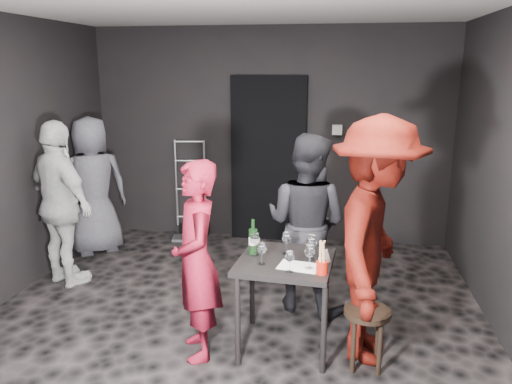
% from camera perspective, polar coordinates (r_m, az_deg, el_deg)
% --- Properties ---
extents(floor, '(4.50, 5.00, 0.02)m').
position_cam_1_polar(floor, '(4.44, -3.17, -15.67)').
color(floor, black).
rests_on(floor, ground).
extents(wall_back, '(4.50, 0.04, 2.70)m').
position_cam_1_polar(wall_back, '(6.37, 1.52, 6.43)').
color(wall_back, black).
rests_on(wall_back, ground).
extents(wall_front, '(4.50, 0.04, 2.70)m').
position_cam_1_polar(wall_front, '(1.75, -22.48, -16.49)').
color(wall_front, black).
rests_on(wall_front, ground).
extents(doorway, '(0.95, 0.10, 2.10)m').
position_cam_1_polar(doorway, '(6.36, 1.43, 3.68)').
color(doorway, black).
rests_on(doorway, ground).
extents(wallbox_upper, '(0.12, 0.06, 0.12)m').
position_cam_1_polar(wallbox_upper, '(6.25, 9.26, 7.02)').
color(wallbox_upper, '#B7B7B2').
rests_on(wallbox_upper, wall_back).
extents(wallbox_lower, '(0.10, 0.06, 0.14)m').
position_cam_1_polar(wallbox_lower, '(6.26, 11.08, 6.49)').
color(wallbox_lower, '#B7B7B2').
rests_on(wallbox_lower, wall_back).
extents(hand_truck, '(0.43, 0.36, 1.29)m').
position_cam_1_polar(hand_truck, '(6.66, -7.47, -3.22)').
color(hand_truck, '#B2B2B7').
rests_on(hand_truck, floor).
extents(tasting_table, '(0.72, 0.72, 0.75)m').
position_cam_1_polar(tasting_table, '(3.96, 3.37, -9.01)').
color(tasting_table, black).
rests_on(tasting_table, floor).
extents(stool, '(0.35, 0.35, 0.47)m').
position_cam_1_polar(stool, '(3.90, 12.56, -14.24)').
color(stool, black).
rests_on(stool, floor).
extents(server_red, '(0.58, 0.69, 1.60)m').
position_cam_1_polar(server_red, '(3.84, -6.82, -7.46)').
color(server_red, maroon).
rests_on(server_red, floor).
extents(woman_black, '(0.99, 0.78, 1.81)m').
position_cam_1_polar(woman_black, '(4.54, 5.78, -2.62)').
color(woman_black, black).
rests_on(woman_black, floor).
extents(man_maroon, '(0.99, 1.63, 2.36)m').
position_cam_1_polar(man_maroon, '(3.77, 13.68, -2.07)').
color(man_maroon, '#4A0C07').
rests_on(man_maroon, floor).
extents(bystander_cream, '(1.25, 1.03, 1.94)m').
position_cam_1_polar(bystander_cream, '(5.39, -21.51, -0.15)').
color(bystander_cream, silver).
rests_on(bystander_cream, floor).
extents(bystander_grey, '(1.00, 0.94, 1.82)m').
position_cam_1_polar(bystander_grey, '(6.22, -18.17, 1.42)').
color(bystander_grey, '#54535C').
rests_on(bystander_grey, floor).
extents(tasting_mat, '(0.33, 0.25, 0.00)m').
position_cam_1_polar(tasting_mat, '(3.80, 4.91, -8.47)').
color(tasting_mat, white).
rests_on(tasting_mat, tasting_table).
extents(wine_glass_a, '(0.08, 0.08, 0.19)m').
position_cam_1_polar(wine_glass_a, '(3.79, 0.66, -6.95)').
color(wine_glass_a, white).
rests_on(wine_glass_a, tasting_table).
extents(wine_glass_b, '(0.10, 0.10, 0.21)m').
position_cam_1_polar(wine_glass_b, '(3.96, -0.11, -5.84)').
color(wine_glass_b, white).
rests_on(wine_glass_b, tasting_table).
extents(wine_glass_c, '(0.08, 0.08, 0.20)m').
position_cam_1_polar(wine_glass_c, '(4.00, 3.49, -5.74)').
color(wine_glass_c, white).
rests_on(wine_glass_c, tasting_table).
extents(wine_glass_d, '(0.08, 0.08, 0.18)m').
position_cam_1_polar(wine_glass_d, '(3.67, 3.87, -7.81)').
color(wine_glass_d, white).
rests_on(wine_glass_d, tasting_table).
extents(wine_glass_e, '(0.10, 0.10, 0.21)m').
position_cam_1_polar(wine_glass_e, '(3.73, 6.15, -7.23)').
color(wine_glass_e, white).
rests_on(wine_glass_e, tasting_table).
extents(wine_glass_f, '(0.09, 0.09, 0.22)m').
position_cam_1_polar(wine_glass_f, '(3.89, 6.31, -6.20)').
color(wine_glass_f, white).
rests_on(wine_glass_f, tasting_table).
extents(wine_bottle, '(0.07, 0.07, 0.29)m').
position_cam_1_polar(wine_bottle, '(3.99, -0.34, -5.58)').
color(wine_bottle, black).
rests_on(wine_bottle, tasting_table).
extents(breadstick_cup, '(0.09, 0.09, 0.27)m').
position_cam_1_polar(breadstick_cup, '(3.65, 7.58, -7.49)').
color(breadstick_cup, '#AE190C').
rests_on(breadstick_cup, tasting_table).
extents(reserved_card, '(0.12, 0.15, 0.10)m').
position_cam_1_polar(reserved_card, '(3.85, 7.49, -7.43)').
color(reserved_card, white).
rests_on(reserved_card, tasting_table).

